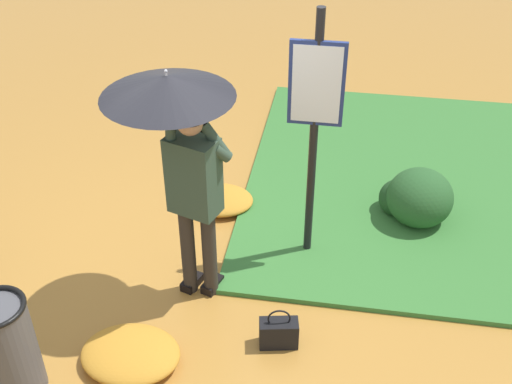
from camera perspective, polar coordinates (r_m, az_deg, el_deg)
The scene contains 9 objects.
ground_plane at distance 5.59m, azimuth -6.06°, elevation -8.58°, with size 18.00×18.00×0.00m, color #B27A33.
grass_verge at distance 7.11m, azimuth 19.20°, elevation 0.45°, with size 4.80×4.00×0.05m.
person_with_umbrella at distance 4.64m, azimuth -6.85°, elevation 5.30°, with size 0.96×0.96×2.04m.
info_sign_post at distance 5.12m, azimuth 5.30°, elevation 7.06°, with size 0.44×0.07×2.30m.
handbag at distance 5.03m, azimuth 2.05°, elevation -12.47°, with size 0.32×0.19×0.37m.
trash_bin at distance 4.85m, azimuth -21.37°, elevation -12.91°, with size 0.42×0.42×0.83m.
shrub_cluster at distance 6.33m, azimuth 14.09°, elevation -0.51°, with size 0.70×0.63×0.57m.
leaf_pile_near_person at distance 6.45m, azimuth -3.35°, elevation -0.69°, with size 0.70×0.56×0.15m.
leaf_pile_by_bench at distance 5.03m, azimuth -11.17°, elevation -14.06°, with size 0.76×0.61×0.17m.
Camera 1 is at (-1.22, 3.87, 3.83)m, focal length 44.67 mm.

